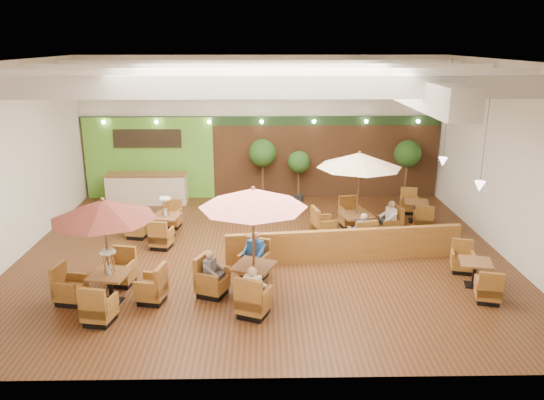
{
  "coord_description": "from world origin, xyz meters",
  "views": [
    {
      "loc": [
        0.03,
        -14.48,
        6.03
      ],
      "look_at": [
        0.3,
        0.5,
        1.5
      ],
      "focal_mm": 35.0,
      "sensor_mm": 36.0,
      "label": 1
    }
  ],
  "objects_px": {
    "table_3": "(159,224)",
    "table_5": "(415,212)",
    "diner_4": "(390,216)",
    "table_4": "(474,274)",
    "diner_1": "(254,251)",
    "topiary_1": "(299,164)",
    "topiary_0": "(263,155)",
    "table_1": "(250,218)",
    "topiary_2": "(408,156)",
    "diner_3": "(363,228)",
    "diner_2": "(212,268)",
    "diner_0": "(253,286)",
    "table_0": "(106,233)",
    "service_counter": "(147,189)",
    "booth_divider": "(345,245)",
    "table_2": "(358,180)"
  },
  "relations": [
    {
      "from": "table_0",
      "to": "diner_1",
      "type": "height_order",
      "value": "table_0"
    },
    {
      "from": "table_5",
      "to": "diner_3",
      "type": "height_order",
      "value": "diner_3"
    },
    {
      "from": "table_5",
      "to": "topiary_1",
      "type": "relative_size",
      "value": 1.25
    },
    {
      "from": "topiary_0",
      "to": "service_counter",
      "type": "bearing_deg",
      "value": -177.41
    },
    {
      "from": "diner_3",
      "to": "table_2",
      "type": "bearing_deg",
      "value": 68.08
    },
    {
      "from": "service_counter",
      "to": "diner_2",
      "type": "distance_m",
      "value": 8.37
    },
    {
      "from": "topiary_2",
      "to": "diner_4",
      "type": "bearing_deg",
      "value": -111.02
    },
    {
      "from": "table_3",
      "to": "table_4",
      "type": "height_order",
      "value": "table_3"
    },
    {
      "from": "topiary_1",
      "to": "topiary_0",
      "type": "bearing_deg",
      "value": 180.0
    },
    {
      "from": "table_0",
      "to": "diner_0",
      "type": "bearing_deg",
      "value": -0.63
    },
    {
      "from": "diner_3",
      "to": "diner_4",
      "type": "bearing_deg",
      "value": 23.08
    },
    {
      "from": "service_counter",
      "to": "diner_2",
      "type": "xyz_separation_m",
      "value": [
        3.18,
        -7.74,
        0.14
      ]
    },
    {
      "from": "topiary_2",
      "to": "diner_3",
      "type": "xyz_separation_m",
      "value": [
        -2.61,
        -5.14,
        -1.04
      ]
    },
    {
      "from": "table_4",
      "to": "topiary_1",
      "type": "bearing_deg",
      "value": 131.73
    },
    {
      "from": "table_0",
      "to": "topiary_2",
      "type": "distance_m",
      "value": 12.35
    },
    {
      "from": "booth_divider",
      "to": "diner_2",
      "type": "xyz_separation_m",
      "value": [
        -3.57,
        -2.07,
        0.26
      ]
    },
    {
      "from": "service_counter",
      "to": "topiary_2",
      "type": "relative_size",
      "value": 1.26
    },
    {
      "from": "diner_4",
      "to": "diner_2",
      "type": "bearing_deg",
      "value": 114.69
    },
    {
      "from": "table_0",
      "to": "topiary_1",
      "type": "xyz_separation_m",
      "value": [
        5.02,
        8.26,
        -0.29
      ]
    },
    {
      "from": "topiary_1",
      "to": "diner_1",
      "type": "height_order",
      "value": "topiary_1"
    },
    {
      "from": "table_4",
      "to": "topiary_2",
      "type": "xyz_separation_m",
      "value": [
        0.18,
        7.53,
        1.45
      ]
    },
    {
      "from": "table_2",
      "to": "topiary_0",
      "type": "height_order",
      "value": "table_2"
    },
    {
      "from": "table_5",
      "to": "diner_2",
      "type": "bearing_deg",
      "value": -128.23
    },
    {
      "from": "diner_1",
      "to": "diner_3",
      "type": "height_order",
      "value": "diner_1"
    },
    {
      "from": "table_1",
      "to": "topiary_2",
      "type": "xyz_separation_m",
      "value": [
        5.85,
        7.93,
        -0.22
      ]
    },
    {
      "from": "booth_divider",
      "to": "diner_2",
      "type": "bearing_deg",
      "value": -156.29
    },
    {
      "from": "table_0",
      "to": "table_3",
      "type": "relative_size",
      "value": 1.04
    },
    {
      "from": "table_1",
      "to": "topiary_2",
      "type": "distance_m",
      "value": 9.86
    },
    {
      "from": "service_counter",
      "to": "booth_divider",
      "type": "bearing_deg",
      "value": -39.98
    },
    {
      "from": "diner_0",
      "to": "diner_3",
      "type": "height_order",
      "value": "diner_0"
    },
    {
      "from": "table_0",
      "to": "diner_4",
      "type": "relative_size",
      "value": 3.4
    },
    {
      "from": "topiary_2",
      "to": "diner_4",
      "type": "distance_m",
      "value": 4.51
    },
    {
      "from": "table_1",
      "to": "diner_0",
      "type": "height_order",
      "value": "table_1"
    },
    {
      "from": "table_2",
      "to": "diner_2",
      "type": "bearing_deg",
      "value": -149.62
    },
    {
      "from": "topiary_0",
      "to": "topiary_2",
      "type": "xyz_separation_m",
      "value": [
        5.55,
        0.0,
        -0.05
      ]
    },
    {
      "from": "booth_divider",
      "to": "table_0",
      "type": "relative_size",
      "value": 2.55
    },
    {
      "from": "topiary_0",
      "to": "topiary_2",
      "type": "relative_size",
      "value": 1.03
    },
    {
      "from": "table_0",
      "to": "topiary_0",
      "type": "xyz_separation_m",
      "value": [
        3.63,
        8.26,
        0.05
      ]
    },
    {
      "from": "service_counter",
      "to": "diner_2",
      "type": "relative_size",
      "value": 4.18
    },
    {
      "from": "table_5",
      "to": "diner_4",
      "type": "distance_m",
      "value": 2.13
    },
    {
      "from": "diner_1",
      "to": "diner_2",
      "type": "xyz_separation_m",
      "value": [
        -1.02,
        -1.02,
        -0.03
      ]
    },
    {
      "from": "service_counter",
      "to": "table_5",
      "type": "relative_size",
      "value": 1.2
    },
    {
      "from": "table_4",
      "to": "diner_1",
      "type": "bearing_deg",
      "value": -172.39
    },
    {
      "from": "table_3",
      "to": "table_5",
      "type": "bearing_deg",
      "value": 20.12
    },
    {
      "from": "table_4",
      "to": "diner_1",
      "type": "xyz_separation_m",
      "value": [
        -5.6,
        0.62,
        0.43
      ]
    },
    {
      "from": "topiary_0",
      "to": "diner_1",
      "type": "relative_size",
      "value": 3.04
    },
    {
      "from": "topiary_0",
      "to": "booth_divider",
      "type": "bearing_deg",
      "value": -68.37
    },
    {
      "from": "diner_0",
      "to": "diner_2",
      "type": "xyz_separation_m",
      "value": [
        -1.02,
        1.02,
        -0.02
      ]
    },
    {
      "from": "table_2",
      "to": "diner_1",
      "type": "xyz_separation_m",
      "value": [
        -3.17,
        -2.81,
        -1.15
      ]
    },
    {
      "from": "diner_1",
      "to": "table_5",
      "type": "bearing_deg",
      "value": -111.51
    }
  ]
}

